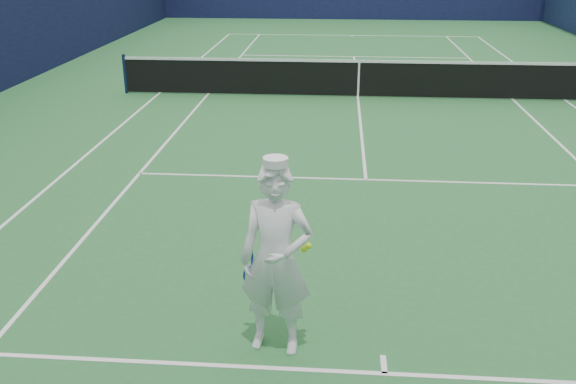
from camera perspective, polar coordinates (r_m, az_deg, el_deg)
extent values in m
plane|color=#266630|center=(17.63, 6.23, 8.37)|extent=(80.00, 80.00, 0.00)
cube|color=white|center=(29.32, 5.70, 13.68)|extent=(11.03, 0.06, 0.01)
cube|color=white|center=(6.64, 8.59, -15.69)|extent=(11.03, 0.06, 0.01)
cube|color=white|center=(18.30, -11.40, 8.58)|extent=(0.06, 23.83, 0.01)
cube|color=white|center=(18.62, 23.49, 7.44)|extent=(0.06, 23.83, 0.01)
cube|color=white|center=(17.98, -7.14, 8.61)|extent=(0.06, 23.77, 0.01)
cube|color=white|center=(18.22, 19.39, 7.73)|extent=(0.06, 23.77, 0.01)
cube|color=white|center=(23.90, 5.88, 11.88)|extent=(8.23, 0.06, 0.01)
cube|color=white|center=(11.49, 6.94, 1.09)|extent=(8.23, 0.06, 0.01)
cube|color=white|center=(17.63, 6.23, 8.39)|extent=(0.06, 12.80, 0.01)
cube|color=white|center=(29.17, 5.70, 13.64)|extent=(0.06, 0.30, 0.01)
cube|color=white|center=(6.76, 8.51, -14.92)|extent=(0.06, 0.30, 0.01)
cylinder|color=#141E4C|center=(18.46, -14.28, 10.14)|extent=(0.09, 0.09, 1.07)
cube|color=black|center=(17.52, 6.29, 9.96)|extent=(12.79, 0.02, 0.92)
cube|color=white|center=(17.43, 6.36, 11.48)|extent=(12.79, 0.04, 0.07)
cube|color=white|center=(17.53, 6.29, 9.87)|extent=(0.05, 0.03, 0.94)
imported|color=white|center=(6.42, -1.06, -6.07)|extent=(0.80, 0.58, 2.04)
cylinder|color=white|center=(6.01, -1.13, 2.72)|extent=(0.24, 0.24, 0.08)
cube|color=white|center=(6.14, -0.85, 2.84)|extent=(0.19, 0.12, 0.02)
cylinder|color=navy|center=(6.54, -3.30, -5.17)|extent=(0.05, 0.09, 0.22)
cube|color=#2035B1|center=(6.67, -3.20, -6.33)|extent=(0.02, 0.02, 0.14)
torus|color=#2035B1|center=(6.82, -2.96, -7.62)|extent=(0.30, 0.14, 0.29)
cube|color=beige|center=(6.82, -2.96, -7.62)|extent=(0.22, 0.03, 0.30)
sphere|color=#CEF51B|center=(6.42, 1.41, -5.09)|extent=(0.07, 0.07, 0.07)
sphere|color=#CEF51B|center=(6.41, 1.84, -4.81)|extent=(0.07, 0.07, 0.07)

